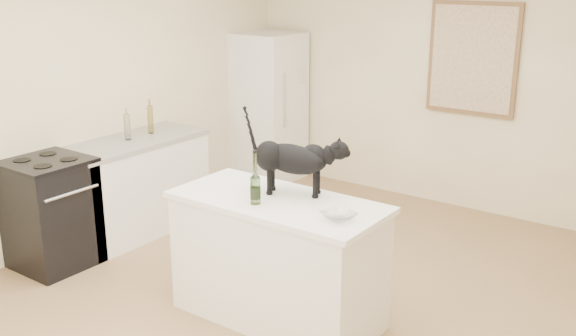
{
  "coord_description": "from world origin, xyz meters",
  "views": [
    {
      "loc": [
        2.64,
        -3.58,
        2.43
      ],
      "look_at": [
        0.15,
        -0.15,
        1.12
      ],
      "focal_mm": 41.14,
      "sensor_mm": 36.0,
      "label": 1
    }
  ],
  "objects_px": {
    "stove": "(51,214)",
    "fridge": "(268,107)",
    "black_cat": "(292,163)",
    "glass_bowl": "(339,216)",
    "wine_bottle": "(255,181)"
  },
  "relations": [
    {
      "from": "fridge",
      "to": "black_cat",
      "type": "distance_m",
      "value": 3.18
    },
    {
      "from": "black_cat",
      "to": "wine_bottle",
      "type": "distance_m",
      "value": 0.32
    },
    {
      "from": "black_cat",
      "to": "fridge",
      "type": "bearing_deg",
      "value": 106.97
    },
    {
      "from": "fridge",
      "to": "black_cat",
      "type": "bearing_deg",
      "value": -49.33
    },
    {
      "from": "fridge",
      "to": "black_cat",
      "type": "height_order",
      "value": "fridge"
    },
    {
      "from": "glass_bowl",
      "to": "stove",
      "type": "bearing_deg",
      "value": -172.87
    },
    {
      "from": "black_cat",
      "to": "glass_bowl",
      "type": "relative_size",
      "value": 3.02
    },
    {
      "from": "fridge",
      "to": "stove",
      "type": "bearing_deg",
      "value": -90.0
    },
    {
      "from": "stove",
      "to": "black_cat",
      "type": "distance_m",
      "value": 2.24
    },
    {
      "from": "stove",
      "to": "fridge",
      "type": "relative_size",
      "value": 0.53
    },
    {
      "from": "fridge",
      "to": "black_cat",
      "type": "relative_size",
      "value": 2.63
    },
    {
      "from": "wine_bottle",
      "to": "glass_bowl",
      "type": "bearing_deg",
      "value": 7.36
    },
    {
      "from": "stove",
      "to": "wine_bottle",
      "type": "relative_size",
      "value": 2.78
    },
    {
      "from": "fridge",
      "to": "glass_bowl",
      "type": "height_order",
      "value": "fridge"
    },
    {
      "from": "fridge",
      "to": "glass_bowl",
      "type": "distance_m",
      "value": 3.69
    }
  ]
}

